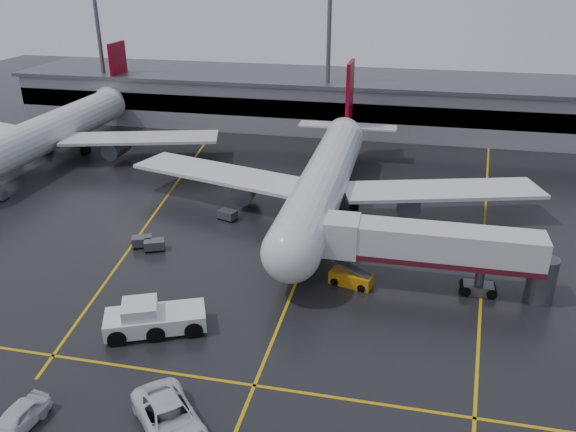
# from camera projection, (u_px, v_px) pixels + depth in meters

# --- Properties ---
(ground) EXTENTS (220.00, 220.00, 0.00)m
(ground) POSITION_uv_depth(u_px,v_px,m) (311.00, 246.00, 59.78)
(ground) COLOR black
(ground) RESTS_ON ground
(apron_line_centre) EXTENTS (0.25, 90.00, 0.02)m
(apron_line_centre) POSITION_uv_depth(u_px,v_px,m) (311.00, 245.00, 59.77)
(apron_line_centre) COLOR gold
(apron_line_centre) RESTS_ON ground
(apron_line_stop) EXTENTS (60.00, 0.25, 0.02)m
(apron_line_stop) POSITION_uv_depth(u_px,v_px,m) (254.00, 386.00, 40.12)
(apron_line_stop) COLOR gold
(apron_line_stop) RESTS_ON ground
(apron_line_left) EXTENTS (9.99, 69.35, 0.02)m
(apron_line_left) POSITION_uv_depth(u_px,v_px,m) (168.00, 195.00, 72.62)
(apron_line_left) COLOR gold
(apron_line_left) RESTS_ON ground
(apron_line_right) EXTENTS (7.57, 69.64, 0.02)m
(apron_line_right) POSITION_uv_depth(u_px,v_px,m) (485.00, 222.00, 65.19)
(apron_line_right) COLOR gold
(apron_line_right) RESTS_ON ground
(terminal) EXTENTS (122.00, 19.00, 8.60)m
(terminal) POSITION_uv_depth(u_px,v_px,m) (361.00, 102.00, 100.87)
(terminal) COLOR gray
(terminal) RESTS_ON ground
(light_mast_left) EXTENTS (3.00, 1.20, 25.45)m
(light_mast_left) POSITION_uv_depth(u_px,v_px,m) (99.00, 39.00, 100.26)
(light_mast_left) COLOR #595B60
(light_mast_left) RESTS_ON ground
(light_mast_mid) EXTENTS (3.00, 1.20, 25.45)m
(light_mast_mid) POSITION_uv_depth(u_px,v_px,m) (329.00, 45.00, 92.44)
(light_mast_mid) COLOR #595B60
(light_mast_mid) RESTS_ON ground
(main_airliner) EXTENTS (48.80, 45.60, 14.10)m
(main_airliner) POSITION_uv_depth(u_px,v_px,m) (327.00, 176.00, 66.75)
(main_airliner) COLOR silver
(main_airliner) RESTS_ON ground
(second_airliner) EXTENTS (48.80, 45.60, 14.10)m
(second_airliner) POSITION_uv_depth(u_px,v_px,m) (58.00, 128.00, 85.68)
(second_airliner) COLOR silver
(second_airliner) RESTS_ON ground
(jet_bridge) EXTENTS (19.90, 3.40, 6.05)m
(jet_bridge) POSITION_uv_depth(u_px,v_px,m) (434.00, 249.00, 50.51)
(jet_bridge) COLOR silver
(jet_bridge) RESTS_ON ground
(pushback_tractor) EXTENTS (8.35, 5.92, 2.77)m
(pushback_tractor) POSITION_uv_depth(u_px,v_px,m) (152.00, 319.00, 45.61)
(pushback_tractor) COLOR white
(pushback_tractor) RESTS_ON ground
(belt_loader) EXTENTS (4.11, 2.58, 2.42)m
(belt_loader) POSITION_uv_depth(u_px,v_px,m) (351.00, 279.00, 52.39)
(belt_loader) COLOR orange
(belt_loader) RESTS_ON ground
(service_van_a) EXTENTS (7.11, 7.39, 1.95)m
(service_van_a) POSITION_uv_depth(u_px,v_px,m) (170.00, 419.00, 35.89)
(service_van_a) COLOR white
(service_van_a) RESTS_ON ground
(service_van_d) EXTENTS (2.46, 4.92, 1.61)m
(service_van_d) POSITION_uv_depth(u_px,v_px,m) (16.00, 419.00, 36.06)
(service_van_d) COLOR silver
(service_van_d) RESTS_ON ground
(baggage_cart_a) EXTENTS (2.35, 1.99, 1.12)m
(baggage_cart_a) POSITION_uv_depth(u_px,v_px,m) (154.00, 245.00, 58.59)
(baggage_cart_a) COLOR #595B60
(baggage_cart_a) RESTS_ON ground
(baggage_cart_b) EXTENTS (2.35, 1.98, 1.12)m
(baggage_cart_b) POSITION_uv_depth(u_px,v_px,m) (142.00, 241.00, 59.33)
(baggage_cart_b) COLOR #595B60
(baggage_cart_b) RESTS_ON ground
(baggage_cart_c) EXTENTS (2.32, 1.89, 1.12)m
(baggage_cart_c) POSITION_uv_depth(u_px,v_px,m) (227.00, 214.00, 65.53)
(baggage_cart_c) COLOR #595B60
(baggage_cart_c) RESTS_ON ground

